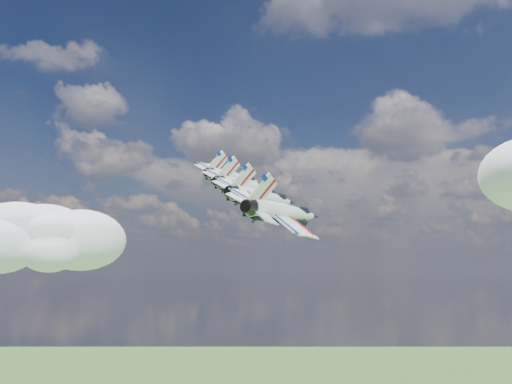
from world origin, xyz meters
The scene contains 5 objects.
cloud_left centered at (-116.29, 81.84, 143.81)m, with size 50.59×39.75×19.88m, color white.
jet_0 centered at (-13.18, 34.75, 150.98)m, with size 11.26×16.68×4.98m, color white, non-canonical shape.
jet_1 centered at (-6.15, 26.36, 147.92)m, with size 11.26×16.68×4.98m, color silver, non-canonical shape.
jet_2 centered at (0.88, 17.98, 144.85)m, with size 11.26×16.68×4.98m, color white, non-canonical shape.
jet_3 centered at (7.91, 9.59, 141.78)m, with size 11.26×16.68×4.98m, color white, non-canonical shape.
Camera 1 is at (35.97, -51.83, 135.06)m, focal length 40.00 mm.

